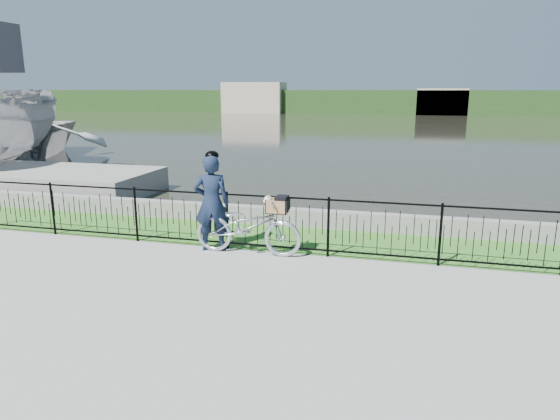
# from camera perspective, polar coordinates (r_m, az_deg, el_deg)

# --- Properties ---
(ground) EXTENTS (120.00, 120.00, 0.00)m
(ground) POSITION_cam_1_polar(r_m,az_deg,el_deg) (8.27, -3.26, -8.25)
(ground) COLOR gray
(ground) RESTS_ON ground
(grass_strip) EXTENTS (60.00, 2.00, 0.01)m
(grass_strip) POSITION_cam_1_polar(r_m,az_deg,el_deg) (10.63, 0.98, -3.18)
(grass_strip) COLOR #356E22
(grass_strip) RESTS_ON ground
(water) EXTENTS (120.00, 120.00, 0.00)m
(water) POSITION_cam_1_polar(r_m,az_deg,el_deg) (40.49, 11.19, 9.00)
(water) COLOR #292A1F
(water) RESTS_ON ground
(quay_wall) EXTENTS (60.00, 0.30, 0.40)m
(quay_wall) POSITION_cam_1_polar(r_m,az_deg,el_deg) (11.52, 2.15, -0.85)
(quay_wall) COLOR gray
(quay_wall) RESTS_ON ground
(fence) EXTENTS (14.00, 0.06, 1.15)m
(fence) POSITION_cam_1_polar(r_m,az_deg,el_deg) (9.54, -0.40, -1.58)
(fence) COLOR black
(fence) RESTS_ON ground
(far_treeline) EXTENTS (120.00, 6.00, 3.00)m
(far_treeline) POSITION_cam_1_polar(r_m,az_deg,el_deg) (67.36, 12.70, 11.95)
(far_treeline) COLOR #224018
(far_treeline) RESTS_ON ground
(far_building_left) EXTENTS (8.00, 4.00, 4.00)m
(far_building_left) POSITION_cam_1_polar(r_m,az_deg,el_deg) (68.41, -2.96, 12.69)
(far_building_left) COLOR #A99C87
(far_building_left) RESTS_ON ground
(far_building_right) EXTENTS (6.00, 3.00, 3.20)m
(far_building_right) POSITION_cam_1_polar(r_m,az_deg,el_deg) (65.92, 17.98, 11.69)
(far_building_right) COLOR #A99C87
(far_building_right) RESTS_ON ground
(dock) EXTENTS (10.00, 3.00, 0.70)m
(dock) POSITION_cam_1_polar(r_m,az_deg,el_deg) (18.00, -29.23, 3.16)
(dock) COLOR gray
(dock) RESTS_ON ground
(bicycle_rig) EXTENTS (2.08, 0.73, 1.19)m
(bicycle_rig) POSITION_cam_1_polar(r_m,az_deg,el_deg) (9.50, -3.63, -1.80)
(bicycle_rig) COLOR silver
(bicycle_rig) RESTS_ON ground
(cyclist) EXTENTS (0.78, 0.61, 1.95)m
(cyclist) POSITION_cam_1_polar(r_m,az_deg,el_deg) (9.72, -7.82, 0.91)
(cyclist) COLOR #111C31
(cyclist) RESTS_ON ground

